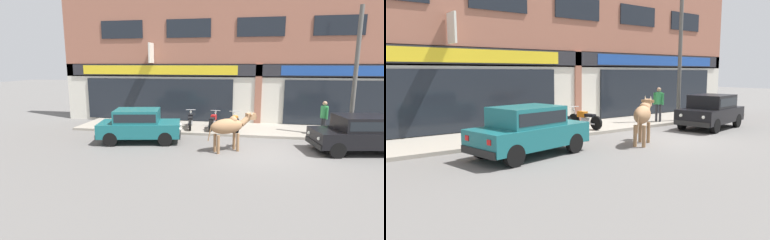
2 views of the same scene
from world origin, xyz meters
The scene contains 11 objects.
ground_plane centered at (0.00, 0.00, 0.00)m, with size 90.00×90.00×0.00m, color #605E5B.
sidewalk centered at (0.00, 3.71, 0.06)m, with size 19.00×3.02×0.12m, color gray.
shop_building centered at (0.00, 5.48, 4.22)m, with size 23.00×1.40×8.88m.
cow centered at (-1.29, -0.16, 1.01)m, with size 1.89×1.39×1.61m.
car_0 centered at (3.74, 0.56, 0.81)m, with size 3.79×2.18×1.46m.
car_1 centered at (-5.26, 0.59, 0.81)m, with size 3.81×2.25×1.46m.
motorcycle_0 centered at (-3.46, 3.31, 0.51)m, with size 0.54×1.80×0.88m.
motorcycle_1 centered at (-2.28, 3.27, 0.51)m, with size 0.52×1.81×0.88m.
motorcycle_2 centered at (-1.13, 3.22, 0.51)m, with size 0.54×1.80×0.88m.
pedestrian centered at (2.92, 2.80, 1.11)m, with size 0.32×0.46×1.60m.
utility_pole centered at (3.99, 2.50, 2.99)m, with size 0.18×0.18×5.72m, color #595651.
Camera 2 is at (-10.58, -8.83, 2.44)m, focal length 35.00 mm.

